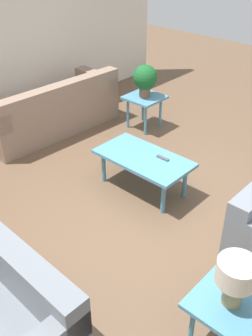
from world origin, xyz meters
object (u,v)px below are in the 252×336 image
at_px(coffee_table, 143,160).
at_px(side_table_lamp, 229,309).
at_px(potted_plant, 145,78).
at_px(table_lamp, 236,277).
at_px(sofa, 52,112).
at_px(side_table_plant, 144,101).

relative_size(coffee_table, side_table_lamp, 2.14).
distance_m(potted_plant, table_lamp, 3.80).
relative_size(sofa, side_table_lamp, 4.07).
bearing_deg(side_table_lamp, coffee_table, -33.11).
height_order(side_table_lamp, potted_plant, potted_plant).
bearing_deg(sofa, side_table_lamp, 72.18).
bearing_deg(side_table_plant, sofa, 46.89).
distance_m(side_table_plant, table_lamp, 3.81).
bearing_deg(potted_plant, coffee_table, 129.91).
xyz_separation_m(sofa, side_table_plant, (-0.97, -1.04, 0.13)).
height_order(side_table_plant, potted_plant, potted_plant).
distance_m(side_table_lamp, potted_plant, 3.81).
relative_size(potted_plant, table_lamp, 1.24).
distance_m(sofa, potted_plant, 1.50).
distance_m(sofa, side_table_plant, 1.43).
height_order(coffee_table, table_lamp, table_lamp).
relative_size(sofa, potted_plant, 4.46).
bearing_deg(coffee_table, sofa, -6.76).
xyz_separation_m(sofa, table_lamp, (-3.86, 1.43, 0.47)).
relative_size(side_table_lamp, potted_plant, 1.10).
bearing_deg(table_lamp, sofa, -20.31).
xyz_separation_m(side_table_lamp, potted_plant, (2.89, -2.47, 0.36)).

